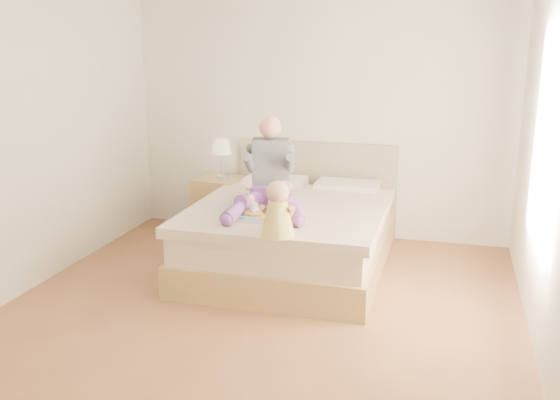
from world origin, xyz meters
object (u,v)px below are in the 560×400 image
(bed, at_px, (294,231))
(baby, at_px, (278,213))
(nightstand, at_px, (220,206))
(tray, at_px, (266,214))
(adult, at_px, (269,180))

(bed, distance_m, baby, 1.14)
(nightstand, distance_m, tray, 1.61)
(bed, xyz_separation_m, tray, (-0.09, -0.60, 0.32))
(bed, bearing_deg, nightstand, 145.39)
(adult, bearing_deg, bed, 40.41)
(adult, height_order, tray, adult)
(bed, distance_m, tray, 0.69)
(nightstand, relative_size, baby, 1.43)
(adult, xyz_separation_m, baby, (0.31, -0.81, -0.06))
(adult, xyz_separation_m, tray, (0.08, -0.38, -0.21))
(nightstand, xyz_separation_m, adult, (0.83, -0.91, 0.54))
(adult, bearing_deg, nightstand, 120.43)
(nightstand, bearing_deg, bed, -27.21)
(adult, distance_m, baby, 0.87)
(bed, xyz_separation_m, adult, (-0.17, -0.22, 0.53))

